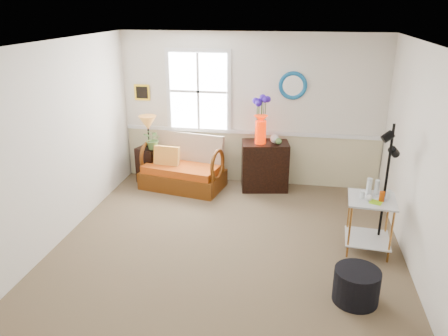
% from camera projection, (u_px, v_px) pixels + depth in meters
% --- Properties ---
extents(floor, '(4.50, 5.00, 0.01)m').
position_uv_depth(floor, '(225.00, 253.00, 5.64)').
color(floor, brown).
rests_on(floor, ground).
extents(ceiling, '(4.50, 5.00, 0.01)m').
position_uv_depth(ceiling, '(226.00, 45.00, 4.72)').
color(ceiling, white).
rests_on(ceiling, walls).
extents(walls, '(4.51, 5.01, 2.60)m').
position_uv_depth(walls, '(226.00, 158.00, 5.18)').
color(walls, silver).
rests_on(walls, floor).
extents(wainscot, '(4.46, 0.02, 0.90)m').
position_uv_depth(wainscot, '(249.00, 157.00, 7.76)').
color(wainscot, beige).
rests_on(wainscot, walls).
extents(chair_rail, '(4.46, 0.04, 0.06)m').
position_uv_depth(chair_rail, '(250.00, 132.00, 7.59)').
color(chair_rail, white).
rests_on(chair_rail, walls).
extents(window, '(1.14, 0.06, 1.44)m').
position_uv_depth(window, '(198.00, 92.00, 7.49)').
color(window, white).
rests_on(window, walls).
extents(picture, '(0.28, 0.03, 0.28)m').
position_uv_depth(picture, '(142.00, 92.00, 7.68)').
color(picture, gold).
rests_on(picture, walls).
extents(mirror, '(0.47, 0.07, 0.47)m').
position_uv_depth(mirror, '(293.00, 85.00, 7.19)').
color(mirror, '#126799').
rests_on(mirror, walls).
extents(loveseat, '(1.49, 1.02, 0.89)m').
position_uv_depth(loveseat, '(182.00, 163.00, 7.50)').
color(loveseat, '#582907').
rests_on(loveseat, floor).
extents(throw_pillow, '(0.45, 0.15, 0.44)m').
position_uv_depth(throw_pillow, '(167.00, 159.00, 7.50)').
color(throw_pillow, orange).
rests_on(throw_pillow, loveseat).
extents(lamp_stand, '(0.45, 0.45, 0.64)m').
position_uv_depth(lamp_stand, '(150.00, 164.00, 7.82)').
color(lamp_stand, black).
rests_on(lamp_stand, floor).
extents(table_lamp, '(0.37, 0.37, 0.56)m').
position_uv_depth(table_lamp, '(148.00, 132.00, 7.64)').
color(table_lamp, '#B26E2B').
rests_on(table_lamp, lamp_stand).
extents(potted_plant, '(0.42, 0.44, 0.27)m').
position_uv_depth(potted_plant, '(153.00, 142.00, 7.57)').
color(potted_plant, '#537A3D').
rests_on(potted_plant, lamp_stand).
extents(cabinet, '(0.85, 0.62, 0.83)m').
position_uv_depth(cabinet, '(265.00, 166.00, 7.47)').
color(cabinet, black).
rests_on(cabinet, floor).
extents(flower_vase, '(0.29, 0.29, 0.79)m').
position_uv_depth(flower_vase, '(261.00, 120.00, 7.15)').
color(flower_vase, '#F72200').
rests_on(flower_vase, cabinet).
extents(side_table, '(0.62, 0.62, 0.73)m').
position_uv_depth(side_table, '(369.00, 225.00, 5.58)').
color(side_table, '#B07534').
rests_on(side_table, floor).
extents(tabletop_items, '(0.47, 0.47, 0.21)m').
position_uv_depth(tabletop_items, '(376.00, 190.00, 5.43)').
color(tabletop_items, silver).
rests_on(tabletop_items, side_table).
extents(floor_lamp, '(0.30, 0.30, 1.68)m').
position_uv_depth(floor_lamp, '(385.00, 188.00, 5.49)').
color(floor_lamp, black).
rests_on(floor_lamp, floor).
extents(ottoman, '(0.54, 0.54, 0.38)m').
position_uv_depth(ottoman, '(356.00, 286.00, 4.67)').
color(ottoman, black).
rests_on(ottoman, floor).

